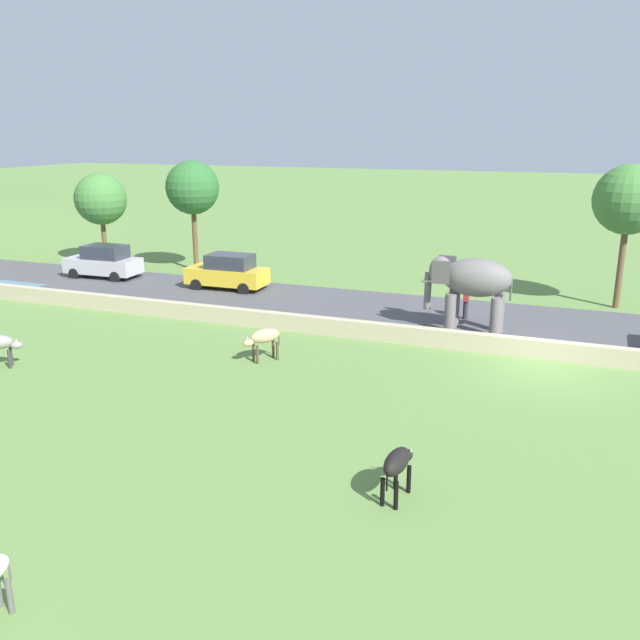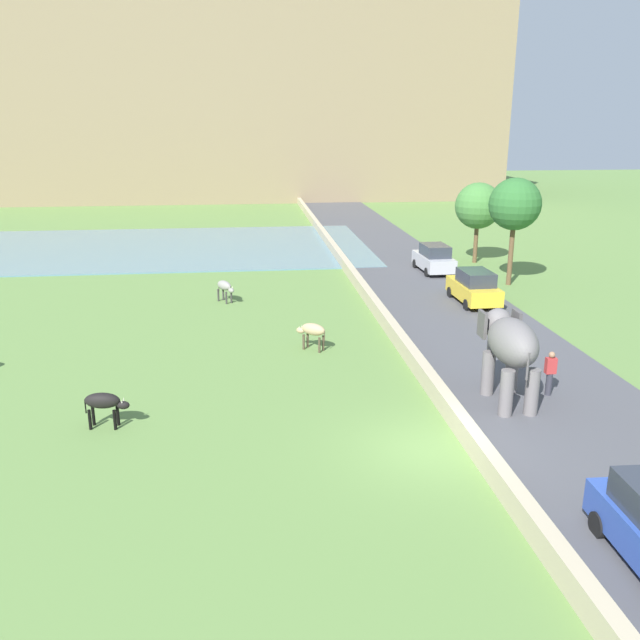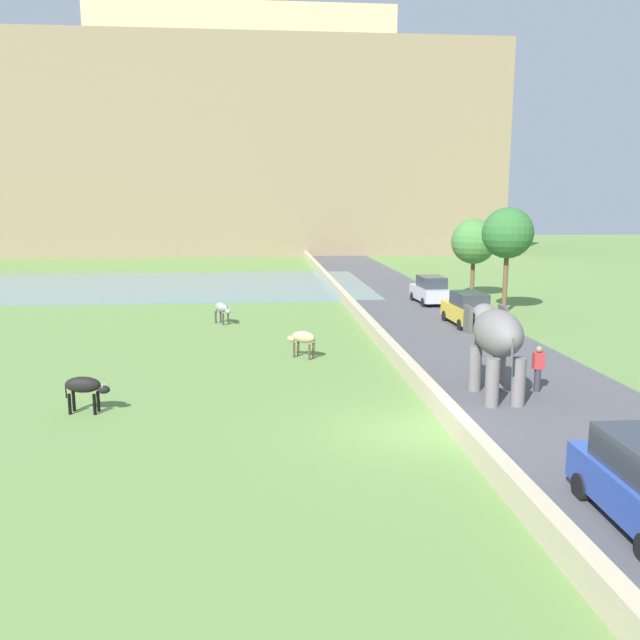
% 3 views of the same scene
% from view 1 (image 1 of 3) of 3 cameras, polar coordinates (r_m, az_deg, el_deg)
% --- Properties ---
extents(ground_plane, '(220.00, 220.00, 0.00)m').
position_cam_1_polar(ground_plane, '(23.61, 18.40, -4.03)').
color(ground_plane, '#608442').
extents(road_surface, '(7.00, 120.00, 0.06)m').
position_cam_1_polar(road_surface, '(34.97, -15.81, 2.65)').
color(road_surface, '#4C4C51').
rests_on(road_surface, ground).
extents(barrier_wall, '(0.40, 110.00, 0.67)m').
position_cam_1_polar(barrier_wall, '(30.78, -16.97, 1.36)').
color(barrier_wall, tan).
rests_on(barrier_wall, ground).
extents(elephant, '(1.45, 3.47, 2.99)m').
position_cam_1_polar(elephant, '(26.58, 12.77, 3.18)').
color(elephant, slate).
rests_on(elephant, ground).
extents(person_beside_elephant, '(0.36, 0.22, 1.63)m').
position_cam_1_polar(person_beside_elephant, '(28.51, 12.42, 1.66)').
color(person_beside_elephant, '#33333D').
rests_on(person_beside_elephant, ground).
extents(car_yellow, '(1.85, 4.03, 1.80)m').
position_cam_1_polar(car_yellow, '(33.62, -7.90, 4.10)').
color(car_yellow, gold).
rests_on(car_yellow, ground).
extents(car_silver, '(1.89, 4.05, 1.80)m').
position_cam_1_polar(car_silver, '(37.75, -18.04, 4.77)').
color(car_silver, '#B7B7BC').
rests_on(car_silver, ground).
extents(cow_black, '(1.41, 0.57, 1.15)m').
position_cam_1_polar(cow_black, '(14.77, 6.66, -12.10)').
color(cow_black, black).
rests_on(cow_black, ground).
extents(cow_tan, '(1.29, 1.12, 1.15)m').
position_cam_1_polar(cow_tan, '(23.05, -4.85, -1.53)').
color(cow_tan, tan).
rests_on(cow_tan, ground).
extents(tree_near, '(3.03, 3.03, 5.32)m').
position_cam_1_polar(tree_near, '(41.84, -18.28, 9.80)').
color(tree_near, brown).
rests_on(tree_near, ground).
extents(tree_mid, '(2.94, 2.94, 6.14)m').
position_cam_1_polar(tree_mid, '(37.99, -10.88, 11.04)').
color(tree_mid, brown).
rests_on(tree_mid, ground).
extents(tree_far, '(3.04, 3.04, 6.36)m').
position_cam_1_polar(tree_far, '(32.11, 24.96, 9.29)').
color(tree_far, brown).
rests_on(tree_far, ground).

